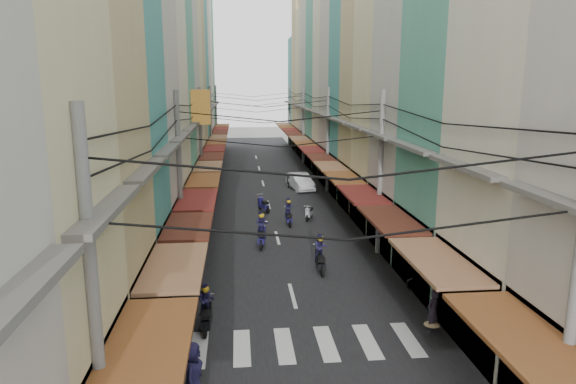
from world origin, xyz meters
TOP-DOWN VIEW (x-y plane):
  - ground at (0.00, 0.00)m, footprint 160.00×160.00m
  - road at (0.00, 20.00)m, footprint 10.00×80.00m
  - sidewalk_left at (-6.50, 20.00)m, footprint 3.00×80.00m
  - sidewalk_right at (6.50, 20.00)m, footprint 3.00×80.00m
  - crosswalk at (-0.00, -6.00)m, footprint 7.55×2.40m
  - building_row_left at (-7.92, 16.56)m, footprint 7.80×67.67m
  - building_row_right at (7.92, 16.45)m, footprint 7.80×68.98m
  - utility_poles at (0.00, 15.01)m, footprint 10.20×66.13m
  - white_car at (2.90, 19.22)m, footprint 4.93×2.63m
  - bicycle at (5.59, -2.14)m, footprint 1.70×1.02m
  - moving_scooters at (0.04, 5.80)m, footprint 6.05×27.08m
  - parked_scooters at (4.21, -2.98)m, footprint 12.68×12.41m
  - pedestrians at (-4.24, 1.86)m, footprint 12.33×20.61m
  - market_umbrella at (7.20, -0.79)m, footprint 2.43×2.43m
  - traffic_sign at (5.48, -2.98)m, footprint 0.10×0.58m

SIDE VIEW (x-z plane):
  - ground at x=0.00m, z-range 0.00..0.00m
  - white_car at x=2.90m, z-range -0.83..0.83m
  - bicycle at x=5.59m, z-range -0.55..0.55m
  - road at x=0.00m, z-range 0.00..0.02m
  - crosswalk at x=0.00m, z-range 0.02..0.03m
  - sidewalk_left at x=-6.50m, z-range 0.00..0.06m
  - sidewalk_right at x=6.50m, z-range 0.00..0.06m
  - parked_scooters at x=4.21m, z-range -0.02..0.96m
  - moving_scooters at x=0.04m, z-range -0.42..1.47m
  - pedestrians at x=-4.24m, z-range -0.09..2.15m
  - traffic_sign at x=5.48m, z-range 0.57..3.19m
  - market_umbrella at x=7.20m, z-range 0.98..3.53m
  - utility_poles at x=0.00m, z-range 2.49..10.69m
  - building_row_right at x=7.92m, z-range -1.89..20.71m
  - building_row_left at x=-7.92m, z-range -2.07..21.63m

